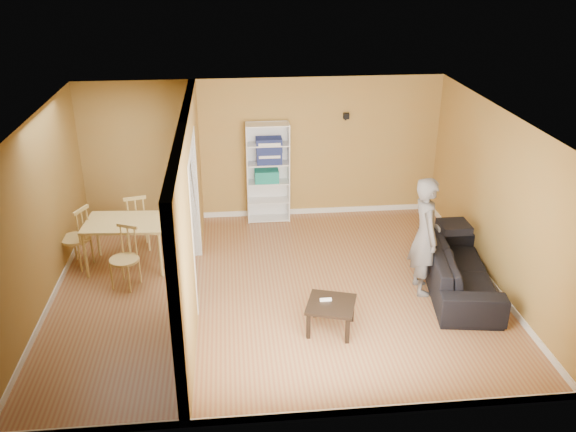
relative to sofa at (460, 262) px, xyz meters
The scene contains 15 objects.
room_shell 2.84m from the sofa, behind, with size 6.50×6.50×6.50m.
partition 4.00m from the sofa, behind, with size 0.22×5.50×2.60m, color #A97C39, non-canonical shape.
wall_speaker 3.47m from the sofa, 112.42° to the left, with size 0.10×0.10×0.10m, color black.
sofa is the anchor object (origin of this frame).
person 0.83m from the sofa, behind, with size 0.59×0.76×2.08m, color slate.
bookshelf 3.89m from the sofa, 132.98° to the left, with size 0.77×0.34×1.84m.
paper_box_teal 3.86m from the sofa, 133.73° to the left, with size 0.43×0.28×0.22m, color #0B6859.
paper_box_navy_b 3.89m from the sofa, 133.19° to the left, with size 0.45×0.29×0.23m, color navy.
paper_box_navy_c 3.94m from the sofa, 133.19° to the left, with size 0.46×0.30×0.24m, color navy.
coffee_table 2.25m from the sofa, 156.78° to the right, with size 0.61×0.61×0.41m.
game_controller 2.28m from the sofa, 158.93° to the right, with size 0.16×0.04×0.03m, color white.
dining_table 5.11m from the sofa, 166.53° to the left, with size 1.24×0.83×0.78m.
chair_left 5.92m from the sofa, 167.66° to the left, with size 0.47×0.47×1.03m, color tan, non-canonical shape.
chair_near 4.95m from the sofa, behind, with size 0.44×0.44×0.95m, color tan, non-canonical shape.
chair_far 5.23m from the sofa, 159.79° to the left, with size 0.46×0.46×1.01m, color tan, non-canonical shape.
Camera 1 is at (-0.61, -7.84, 4.71)m, focal length 38.00 mm.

